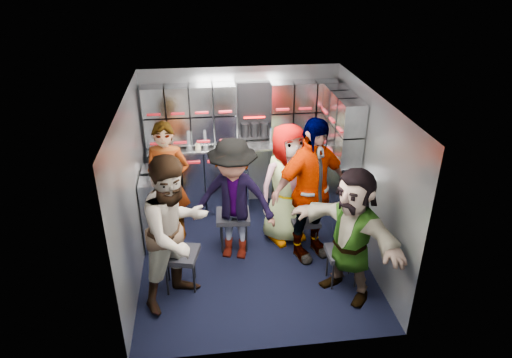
{
  "coord_description": "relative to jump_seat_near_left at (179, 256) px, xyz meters",
  "views": [
    {
      "loc": [
        -0.57,
        -4.72,
        3.57
      ],
      "look_at": [
        0.07,
        0.35,
        0.95
      ],
      "focal_mm": 32.0,
      "sensor_mm": 36.0,
      "label": 1
    }
  ],
  "objects": [
    {
      "name": "wall_right",
      "position": [
        2.31,
        0.45,
        0.62
      ],
      "size": [
        0.04,
        3.0,
        2.1
      ],
      "primitive_type": "cube",
      "color": "#999FA7",
      "rests_on": "ground"
    },
    {
      "name": "coffee_niche",
      "position": [
        1.09,
        1.86,
        1.04
      ],
      "size": [
        0.46,
        0.16,
        0.84
      ],
      "primitive_type": null,
      "color": "black",
      "rests_on": "wall_back"
    },
    {
      "name": "bottle_mid",
      "position": [
        0.37,
        1.69,
        0.74
      ],
      "size": [
        0.07,
        0.07,
        0.28
      ],
      "primitive_type": "cylinder",
      "color": "white",
      "rests_on": "counter"
    },
    {
      "name": "jump_seat_mid_right",
      "position": [
        1.6,
        0.62,
        -0.06
      ],
      "size": [
        0.37,
        0.35,
        0.42
      ],
      "rotation": [
        0.0,
        0.0,
        0.05
      ],
      "color": "black",
      "rests_on": "ground"
    },
    {
      "name": "wall_left",
      "position": [
        -0.49,
        0.45,
        0.62
      ],
      "size": [
        0.04,
        3.0,
        2.1
      ],
      "primitive_type": "cube",
      "color": "#999FA7",
      "rests_on": "ground"
    },
    {
      "name": "cart_bank_left",
      "position": [
        -0.28,
        1.01,
        0.07
      ],
      "size": [
        0.38,
        0.76,
        0.99
      ],
      "primitive_type": "cube",
      "color": "#9FA5AF",
      "rests_on": "ground"
    },
    {
      "name": "attendant_arc_e",
      "position": [
        1.87,
        -0.33,
        0.36
      ],
      "size": [
        1.23,
        1.45,
        1.57
      ],
      "primitive_type": "imported",
      "rotation": [
        0.0,
        0.0,
        -0.94
      ],
      "color": "black",
      "rests_on": "ground"
    },
    {
      "name": "cup_left",
      "position": [
        0.27,
        1.68,
        0.64
      ],
      "size": [
        0.08,
        0.08,
        0.09
      ],
      "primitive_type": "cylinder",
      "color": "tan",
      "rests_on": "counter"
    },
    {
      "name": "right_cabinet",
      "position": [
        2.16,
        1.05,
        0.07
      ],
      "size": [
        0.28,
        1.2,
        1.0
      ],
      "primitive_type": "cube",
      "color": "#9FA5AF",
      "rests_on": "ground"
    },
    {
      "name": "bottle_right",
      "position": [
        1.32,
        1.69,
        0.71
      ],
      "size": [
        0.06,
        0.06,
        0.23
      ],
      "primitive_type": "cylinder",
      "color": "white",
      "rests_on": "counter"
    },
    {
      "name": "attendant_arc_d",
      "position": [
        1.6,
        0.44,
        0.5
      ],
      "size": [
        1.18,
        0.84,
        1.86
      ],
      "primitive_type": "imported",
      "rotation": [
        0.0,
        0.0,
        0.4
      ],
      "color": "black",
      "rests_on": "ground"
    },
    {
      "name": "jump_seat_near_right",
      "position": [
        1.87,
        -0.15,
        -0.04
      ],
      "size": [
        0.38,
        0.36,
        0.44
      ],
      "rotation": [
        0.0,
        0.0,
        -0.01
      ],
      "color": "black",
      "rests_on": "ground"
    },
    {
      "name": "attendant_arc_c",
      "position": [
        1.39,
        0.85,
        0.39
      ],
      "size": [
        0.93,
        0.77,
        1.64
      ],
      "primitive_type": "imported",
      "rotation": [
        0.0,
        0.0,
        0.36
      ],
      "color": "black",
      "rests_on": "ground"
    },
    {
      "name": "red_latch_strip",
      "position": [
        0.91,
        1.54,
        0.45
      ],
      "size": [
        2.6,
        0.02,
        0.03
      ],
      "primitive_type": "cube",
      "color": "red",
      "rests_on": "cart_bank_back"
    },
    {
      "name": "floor",
      "position": [
        0.91,
        0.45,
        -0.43
      ],
      "size": [
        3.0,
        3.0,
        0.0
      ],
      "primitive_type": "plane",
      "color": "black",
      "rests_on": "ground"
    },
    {
      "name": "counter",
      "position": [
        0.91,
        1.74,
        0.59
      ],
      "size": [
        2.68,
        0.42,
        0.03
      ],
      "primitive_type": "cube",
      "color": "#ACAFB4",
      "rests_on": "cart_bank_back"
    },
    {
      "name": "jump_seat_mid_left",
      "position": [
        0.67,
        0.72,
        0.01
      ],
      "size": [
        0.44,
        0.42,
        0.5
      ],
      "rotation": [
        0.0,
        0.0,
        -0.05
      ],
      "color": "black",
      "rests_on": "ground"
    },
    {
      "name": "cup_right",
      "position": [
        1.66,
        1.68,
        0.65
      ],
      "size": [
        0.09,
        0.09,
        0.11
      ],
      "primitive_type": "cylinder",
      "color": "tan",
      "rests_on": "counter"
    },
    {
      "name": "bottle_left",
      "position": [
        0.14,
        1.69,
        0.74
      ],
      "size": [
        0.07,
        0.07,
        0.28
      ],
      "primitive_type": "cylinder",
      "color": "white",
      "rests_on": "counter"
    },
    {
      "name": "locker_bank_right",
      "position": [
        2.16,
        1.15,
        1.06
      ],
      "size": [
        0.28,
        1.0,
        0.82
      ],
      "primitive_type": "cube",
      "color": "#9FA5AF",
      "rests_on": "wall_right"
    },
    {
      "name": "wall_back",
      "position": [
        0.91,
        1.95,
        0.62
      ],
      "size": [
        2.8,
        0.04,
        2.1
      ],
      "primitive_type": "cube",
      "color": "#999FA7",
      "rests_on": "ground"
    },
    {
      "name": "attendant_standing",
      "position": [
        -0.14,
        1.08,
        0.39
      ],
      "size": [
        0.67,
        0.51,
        1.64
      ],
      "primitive_type": "imported",
      "rotation": [
        0.0,
        0.0,
        -0.21
      ],
      "color": "black",
      "rests_on": "ground"
    },
    {
      "name": "attendant_arc_b",
      "position": [
        0.67,
        0.54,
        0.37
      ],
      "size": [
        1.16,
        0.86,
        1.61
      ],
      "primitive_type": "imported",
      "rotation": [
        0.0,
        0.0,
        -0.28
      ],
      "color": "black",
      "rests_on": "ground"
    },
    {
      "name": "jump_seat_near_left",
      "position": [
        0.0,
        0.0,
        0.0
      ],
      "size": [
        0.49,
        0.47,
        0.49
      ],
      "rotation": [
        0.0,
        0.0,
        -0.23
      ],
      "color": "black",
      "rests_on": "ground"
    },
    {
      "name": "jump_seat_center",
      "position": [
        1.39,
        1.03,
        -0.07
      ],
      "size": [
        0.36,
        0.35,
        0.41
      ],
      "rotation": [
        0.0,
        0.0,
        -0.06
      ],
      "color": "black",
      "rests_on": "ground"
    },
    {
      "name": "ceiling",
      "position": [
        0.91,
        0.45,
        1.67
      ],
      "size": [
        2.8,
        3.0,
        0.02
      ],
      "primitive_type": "cube",
      "color": "silver",
      "rests_on": "wall_back"
    },
    {
      "name": "cart_bank_back",
      "position": [
        0.91,
        1.74,
        0.07
      ],
      "size": [
        2.68,
        0.38,
        0.99
      ],
      "primitive_type": "cube",
      "color": "#9FA5AF",
      "rests_on": "ground"
    },
    {
      "name": "locker_bank_back",
      "position": [
        0.91,
        1.8,
        1.06
      ],
      "size": [
        2.68,
        0.28,
        0.82
      ],
      "primitive_type": "cube",
      "color": "#9FA5AF",
      "rests_on": "wall_back"
    },
    {
      "name": "attendant_arc_a",
      "position": [
        0.0,
        -0.18,
        0.45
      ],
      "size": [
        1.08,
        1.06,
        1.76
      ],
      "primitive_type": "imported",
      "rotation": [
        0.0,
        0.0,
        0.73
      ],
      "color": "black",
      "rests_on": "ground"
    }
  ]
}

